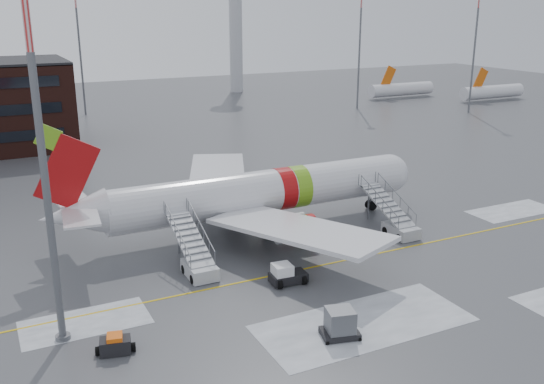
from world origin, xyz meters
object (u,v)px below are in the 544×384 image
airliner (253,194)px  pushback_tug (286,275)px  baggage_tractor (115,345)px  light_mast_near (43,159)px  airstair_fwd (396,222)px  airstair_aft (196,260)px  uld_container (340,324)px

airliner → pushback_tug: 11.80m
pushback_tug → airliner: bearing=77.7°
baggage_tractor → light_mast_near: (-2.54, 2.97, 10.82)m
airstair_fwd → baggage_tractor: bearing=-162.3°
airstair_aft → airliner: bearing=40.3°
pushback_tug → light_mast_near: 19.09m
airstair_aft → light_mast_near: size_ratio=0.36×
uld_container → baggage_tractor: uld_container is taller
baggage_tractor → airstair_aft: bearing=46.9°
baggage_tractor → light_mast_near: bearing=130.6°
airliner → airstair_fwd: bearing=-30.7°
airstair_fwd → light_mast_near: bearing=-169.2°
airstair_aft → baggage_tractor: airstair_aft is taller
uld_container → airstair_aft: bearing=110.2°
airliner → airstair_aft: bearing=-139.7°
pushback_tug → airstair_aft: bearing=138.4°
airstair_fwd → pushback_tug: (-13.45, -4.67, -0.39)m
airstair_fwd → light_mast_near: (-29.27, -5.58, 10.26)m
airstair_fwd → airliner: bearing=149.3°
airstair_fwd → airstair_aft: 18.71m
airstair_aft → pushback_tug: (5.26, -4.67, -0.39)m
uld_container → airstair_fwd: bearing=42.5°
airstair_fwd → light_mast_near: light_mast_near is taller
pushback_tug → baggage_tractor: pushback_tug is taller
airliner → uld_container: airliner is taller
uld_container → light_mast_near: size_ratio=0.12×
airstair_fwd → uld_container: 18.98m
uld_container → light_mast_near: light_mast_near is taller
airstair_fwd → light_mast_near: 31.51m
uld_container → pushback_tug: bearing=86.2°
airstair_fwd → uld_container: size_ratio=2.97×
airstair_aft → light_mast_near: (-10.55, -5.58, 10.26)m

